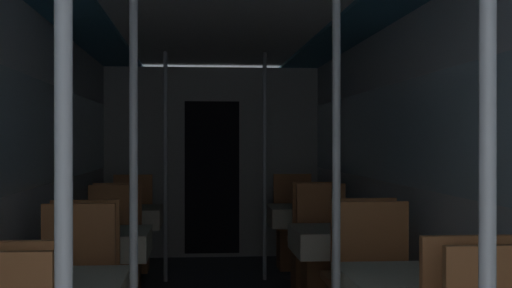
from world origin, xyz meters
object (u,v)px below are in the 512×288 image
object	(u,v)px
chair_left_far_2	(112,273)
chair_right_far_2	(324,269)
dining_table_right_2	(339,244)
dining_table_left_2	(102,247)
dining_table_right_3	(303,218)
chair_left_near_3	(119,260)
chair_right_near_3	(313,258)
chair_right_far_3	(294,239)
support_pole_right_1	(336,192)
support_pole_left_1	(134,193)
support_pole_right_3	(265,166)
dining_table_left_3	(126,220)
support_pole_right_0	(487,247)
chair_left_far_3	(132,241)
support_pole_left_3	(165,166)
support_pole_left_0	(64,252)

from	to	relation	value
chair_left_far_2	chair_right_far_2	xyz separation A→B (m)	(1.72, 0.00, 0.00)
chair_left_far_2	dining_table_right_2	world-z (taller)	chair_left_far_2
dining_table_left_2	dining_table_right_3	size ratio (longest dim) A/B	1.00
chair_left_near_3	dining_table_right_3	world-z (taller)	chair_left_near_3
chair_left_far_2	dining_table_right_3	size ratio (longest dim) A/B	1.39
chair_right_near_3	chair_right_far_3	bearing A→B (deg)	90.00
chair_left_far_2	support_pole_right_1	world-z (taller)	support_pole_right_1
chair_left_far_2	support_pole_left_1	bearing A→B (deg)	99.02
chair_right_near_3	chair_right_far_3	world-z (taller)	same
support_pole_right_3	chair_right_far_2	bearing A→B (deg)	-72.25
chair_right_far_3	dining_table_left_3	bearing A→B (deg)	19.20
dining_table_left_2	chair_right_near_3	xyz separation A→B (m)	(1.72, 1.18, -0.29)
dining_table_left_2	chair_right_near_3	world-z (taller)	chair_right_near_3
support_pole_right_0	dining_table_right_3	world-z (taller)	support_pole_right_0
support_pole_left_1	chair_left_far_2	xyz separation A→B (m)	(-0.38, 2.38, -0.81)
chair_left_near_3	support_pole_right_1	bearing A→B (deg)	-65.59
chair_left_far_3	chair_right_far_3	distance (m)	1.72
support_pole_left_3	support_pole_right_0	bearing A→B (deg)	-79.75
chair_right_near_3	dining_table_right_2	bearing A→B (deg)	-90.00
dining_table_left_2	support_pole_right_1	world-z (taller)	support_pole_right_1
dining_table_right_3	chair_right_near_3	xyz separation A→B (m)	(-0.00, -0.60, -0.29)
support_pole_left_1	chair_right_far_3	size ratio (longest dim) A/B	2.23
support_pole_left_0	support_pole_right_3	xyz separation A→B (m)	(0.97, 5.35, 0.00)
chair_left_far_3	chair_right_far_3	xyz separation A→B (m)	(1.72, 0.00, 0.00)
support_pole_left_1	chair_right_far_2	bearing A→B (deg)	60.55
dining_table_left_3	support_pole_left_3	bearing A→B (deg)	0.00
dining_table_left_3	chair_right_near_3	distance (m)	1.85
chair_left_far_2	chair_right_near_3	xyz separation A→B (m)	(1.72, 0.58, 0.00)
support_pole_left_3	dining_table_right_3	size ratio (longest dim) A/B	3.10
dining_table_left_2	chair_left_far_2	distance (m)	0.67
support_pole_left_1	chair_right_near_3	xyz separation A→B (m)	(1.35, 2.96, -0.81)
support_pole_left_1	dining_table_left_3	xyz separation A→B (m)	(-0.38, 3.56, -0.51)
dining_table_right_2	support_pole_right_3	xyz separation A→B (m)	(-0.38, 1.78, 0.51)
chair_left_far_3	dining_table_right_2	size ratio (longest dim) A/B	1.39
dining_table_left_2	support_pole_right_1	distance (m)	2.29
support_pole_left_3	support_pole_left_0	bearing A→B (deg)	-90.00
dining_table_left_2	chair_left_far_2	bearing A→B (deg)	90.00
support_pole_left_1	chair_right_far_2	xyz separation A→B (m)	(1.35, 2.38, -0.81)
support_pole_left_0	dining_table_right_2	world-z (taller)	support_pole_left_0
chair_right_far_2	chair_right_far_3	xyz separation A→B (m)	(0.00, 1.78, 0.00)
chair_right_far_3	support_pole_right_3	size ratio (longest dim) A/B	0.45
support_pole_right_1	dining_table_right_2	size ratio (longest dim) A/B	3.10
chair_left_near_3	support_pole_right_1	xyz separation A→B (m)	(1.35, -2.96, 0.81)
dining_table_left_3	dining_table_right_3	xyz separation A→B (m)	(1.72, 0.00, 0.00)
chair_right_near_3	support_pole_right_3	bearing A→B (deg)	122.21
support_pole_left_0	support_pole_right_1	world-z (taller)	same
dining_table_right_2	dining_table_right_3	bearing A→B (deg)	90.00
dining_table_left_2	chair_right_far_2	world-z (taller)	chair_right_far_2
chair_left_far_2	chair_right_near_3	size ratio (longest dim) A/B	1.00
dining_table_right_2	support_pole_right_3	distance (m)	1.89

